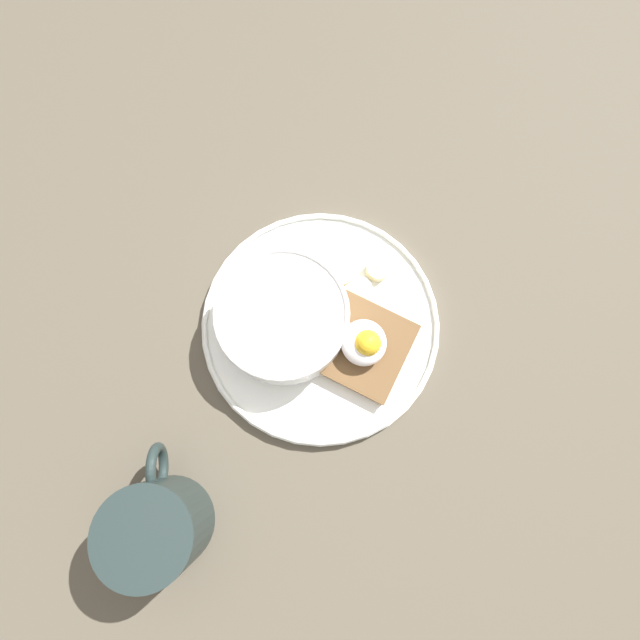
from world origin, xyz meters
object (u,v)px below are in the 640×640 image
object	(u,v)px
banana_slice_left	(339,272)
banana_slice_back	(377,269)
poached_egg	(364,343)
coffee_mug	(156,527)
toast_slice	(362,346)
oatmeal_bowl	(282,320)
banana_slice_front	(358,291)

from	to	relation	value
banana_slice_left	banana_slice_back	xyz separation A→B (cm)	(0.37, -4.39, -0.00)
poached_egg	coffee_mug	world-z (taller)	coffee_mug
banana_slice_left	banana_slice_back	distance (cm)	4.41
poached_egg	toast_slice	bearing A→B (deg)	58.78
toast_slice	banana_slice_left	xyz separation A→B (cm)	(8.73, 2.44, -0.15)
banana_slice_back	coffee_mug	xyz separation A→B (cm)	(-27.70, 22.56, 3.05)
poached_egg	coffee_mug	size ratio (longest dim) A/B	0.40
oatmeal_bowl	banana_slice_front	bearing A→B (deg)	-64.40
toast_slice	poached_egg	distance (cm)	2.31
poached_egg	banana_slice_back	bearing A→B (deg)	-11.55
toast_slice	coffee_mug	world-z (taller)	coffee_mug
toast_slice	banana_slice_back	bearing A→B (deg)	-12.13
oatmeal_bowl	poached_egg	xyz separation A→B (cm)	(-2.56, -8.87, 0.35)
oatmeal_bowl	coffee_mug	distance (cm)	24.20
poached_egg	banana_slice_left	size ratio (longest dim) A/B	1.11
banana_slice_left	poached_egg	bearing A→B (deg)	-163.96
banana_slice_front	banana_slice_left	world-z (taller)	banana_slice_left
banana_slice_back	poached_egg	bearing A→B (deg)	168.45
oatmeal_bowl	poached_egg	size ratio (longest dim) A/B	2.82
oatmeal_bowl	banana_slice_front	distance (cm)	9.66
banana_slice_front	oatmeal_bowl	bearing A→B (deg)	115.60
banana_slice_left	banana_slice_front	bearing A→B (deg)	-135.99
poached_egg	banana_slice_front	size ratio (longest dim) A/B	1.39
toast_slice	coffee_mug	bearing A→B (deg)	132.06
poached_egg	banana_slice_left	world-z (taller)	poached_egg
poached_egg	coffee_mug	distance (cm)	27.79
poached_egg	banana_slice_back	size ratio (longest dim) A/B	1.34
toast_slice	poached_egg	world-z (taller)	poached_egg
oatmeal_bowl	banana_slice_front	world-z (taller)	oatmeal_bowl
banana_slice_front	banana_slice_left	distance (cm)	3.03
oatmeal_bowl	coffee_mug	xyz separation A→B (cm)	(-21.10, 11.81, 0.93)
toast_slice	banana_slice_left	bearing A→B (deg)	15.61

